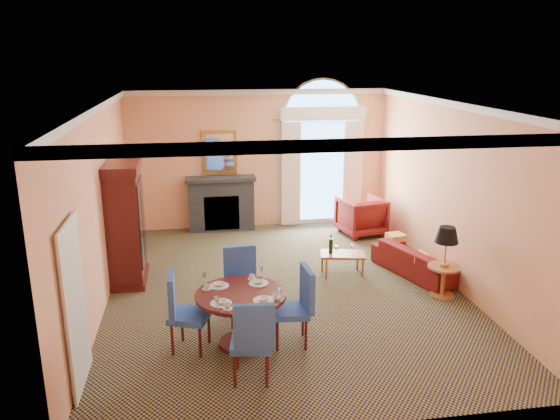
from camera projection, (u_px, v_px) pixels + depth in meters
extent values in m
plane|color=#141135|center=(284.00, 289.00, 9.57)|extent=(7.50, 7.50, 0.00)
cube|color=#FAA977|center=(258.00, 159.00, 12.69)|extent=(6.00, 0.04, 3.20)
cube|color=#FAA977|center=(99.00, 209.00, 8.68)|extent=(0.04, 7.50, 3.20)
cube|color=#FAA977|center=(453.00, 194.00, 9.58)|extent=(0.04, 7.50, 3.20)
cube|color=white|center=(285.00, 104.00, 8.69)|extent=(6.00, 7.50, 0.04)
cube|color=silver|center=(285.00, 108.00, 8.70)|extent=(6.00, 7.50, 0.12)
cube|color=silver|center=(75.00, 308.00, 6.57)|extent=(0.08, 0.90, 2.06)
cube|color=#2F3237|center=(221.00, 205.00, 12.64)|extent=(1.50, 0.40, 1.20)
cube|color=#2F3237|center=(220.00, 178.00, 12.44)|extent=(1.60, 0.46, 0.08)
cube|color=gold|center=(219.00, 152.00, 12.47)|extent=(0.80, 0.04, 1.00)
cube|color=white|center=(219.00, 152.00, 12.45)|extent=(0.64, 0.02, 0.84)
cube|color=silver|center=(321.00, 172.00, 12.99)|extent=(1.90, 0.04, 2.50)
cube|color=#8DBDED|center=(321.00, 172.00, 12.98)|extent=(1.70, 0.02, 2.30)
cylinder|color=silver|center=(322.00, 120.00, 12.65)|extent=(1.90, 0.04, 1.90)
cube|color=beige|center=(291.00, 174.00, 12.77)|extent=(0.45, 0.06, 2.45)
cube|color=beige|center=(353.00, 172.00, 12.99)|extent=(0.45, 0.06, 2.45)
cube|color=beige|center=(323.00, 114.00, 12.49)|extent=(2.00, 0.08, 0.30)
cube|color=#3D0F0D|center=(126.00, 227.00, 9.66)|extent=(0.55, 1.01, 2.02)
cube|color=#3D0F0D|center=(121.00, 167.00, 9.36)|extent=(0.63, 1.11, 0.16)
cube|color=#3D0F0D|center=(130.00, 278.00, 9.93)|extent=(0.63, 1.11, 0.10)
cylinder|color=#3D0F0D|center=(241.00, 295.00, 7.52)|extent=(1.27, 1.27, 0.05)
cylinder|color=#3D0F0D|center=(241.00, 321.00, 7.63)|extent=(0.17, 0.17, 0.74)
cylinder|color=#3D0F0D|center=(242.00, 343.00, 7.73)|extent=(0.63, 0.63, 0.06)
cylinder|color=white|center=(259.00, 283.00, 7.83)|extent=(0.28, 0.28, 0.01)
imported|color=white|center=(259.00, 282.00, 7.82)|extent=(0.15, 0.15, 0.04)
imported|color=white|center=(252.00, 277.00, 7.97)|extent=(0.09, 0.09, 0.07)
cylinder|color=white|center=(219.00, 286.00, 7.74)|extent=(0.28, 0.28, 0.01)
imported|color=white|center=(219.00, 284.00, 7.74)|extent=(0.15, 0.15, 0.04)
imported|color=white|center=(207.00, 286.00, 7.63)|extent=(0.09, 0.09, 0.07)
cylinder|color=white|center=(221.00, 303.00, 7.20)|extent=(0.28, 0.28, 0.01)
imported|color=white|center=(221.00, 302.00, 7.20)|extent=(0.15, 0.15, 0.04)
imported|color=white|center=(228.00, 306.00, 7.04)|extent=(0.09, 0.09, 0.07)
cylinder|color=white|center=(264.00, 300.00, 7.29)|extent=(0.28, 0.28, 0.01)
imported|color=white|center=(264.00, 299.00, 7.28)|extent=(0.15, 0.15, 0.04)
imported|color=white|center=(276.00, 295.00, 7.38)|extent=(0.09, 0.09, 0.07)
cube|color=#284DA0|center=(240.00, 290.00, 8.31)|extent=(0.61, 0.61, 0.09)
cube|color=#284DA0|center=(240.00, 264.00, 8.44)|extent=(0.51, 0.11, 0.60)
cylinder|color=#3D0F0D|center=(249.00, 299.00, 8.63)|extent=(0.04, 0.04, 0.46)
cylinder|color=#3D0F0D|center=(225.00, 304.00, 8.49)|extent=(0.04, 0.04, 0.46)
cylinder|color=#3D0F0D|center=(257.00, 310.00, 8.28)|extent=(0.04, 0.04, 0.46)
cylinder|color=#3D0F0D|center=(232.00, 314.00, 8.13)|extent=(0.04, 0.04, 0.46)
cube|color=#284DA0|center=(251.00, 343.00, 6.80)|extent=(0.58, 0.58, 0.09)
cube|color=#284DA0|center=(254.00, 328.00, 6.50)|extent=(0.51, 0.11, 0.60)
cylinder|color=#3D0F0D|center=(235.00, 371.00, 6.69)|extent=(0.04, 0.04, 0.46)
cylinder|color=#3D0F0D|center=(267.00, 371.00, 6.69)|extent=(0.04, 0.04, 0.46)
cylinder|color=#3D0F0D|center=(237.00, 354.00, 7.07)|extent=(0.04, 0.04, 0.46)
cylinder|color=#3D0F0D|center=(268.00, 354.00, 7.07)|extent=(0.04, 0.04, 0.46)
cube|color=#284DA0|center=(291.00, 311.00, 7.64)|extent=(0.55, 0.55, 0.09)
cube|color=#284DA0|center=(307.00, 289.00, 7.57)|extent=(0.12, 0.51, 0.60)
cylinder|color=#3D0F0D|center=(306.00, 335.00, 7.54)|extent=(0.04, 0.04, 0.46)
cylinder|color=#3D0F0D|center=(303.00, 321.00, 7.92)|extent=(0.04, 0.04, 0.46)
cylinder|color=#3D0F0D|center=(277.00, 336.00, 7.52)|extent=(0.04, 0.04, 0.46)
cylinder|color=#3D0F0D|center=(276.00, 322.00, 7.90)|extent=(0.04, 0.04, 0.46)
cube|color=#284DA0|center=(190.00, 316.00, 7.49)|extent=(0.64, 0.64, 0.09)
cube|color=#284DA0|center=(172.00, 295.00, 7.37)|extent=(0.08, 0.51, 0.60)
cylinder|color=#3D0F0D|center=(182.00, 326.00, 7.79)|extent=(0.04, 0.04, 0.46)
cylinder|color=#3D0F0D|center=(172.00, 340.00, 7.41)|extent=(0.04, 0.04, 0.46)
cylinder|color=#3D0F0D|center=(209.00, 328.00, 7.72)|extent=(0.04, 0.04, 0.46)
cylinder|color=#3D0F0D|center=(200.00, 342.00, 7.35)|extent=(0.04, 0.04, 0.46)
imported|color=maroon|center=(417.00, 260.00, 10.16)|extent=(1.29, 1.97, 0.54)
imported|color=maroon|center=(361.00, 216.00, 12.35)|extent=(1.10, 1.12, 0.86)
cube|color=#A65F31|center=(343.00, 255.00, 10.11)|extent=(0.89, 0.61, 0.05)
cylinder|color=#A65F31|center=(326.00, 269.00, 9.96)|extent=(0.04, 0.04, 0.36)
cylinder|color=#A65F31|center=(363.00, 267.00, 10.06)|extent=(0.04, 0.04, 0.36)
cylinder|color=#A65F31|center=(322.00, 263.00, 10.27)|extent=(0.04, 0.04, 0.36)
cylinder|color=#A65F31|center=(358.00, 261.00, 10.37)|extent=(0.04, 0.04, 0.36)
cylinder|color=#A65F31|center=(444.00, 267.00, 9.15)|extent=(0.55, 0.55, 0.04)
cylinder|color=#A65F31|center=(443.00, 282.00, 9.22)|extent=(0.07, 0.07, 0.51)
cylinder|color=#A65F31|center=(442.00, 295.00, 9.29)|extent=(0.40, 0.40, 0.04)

